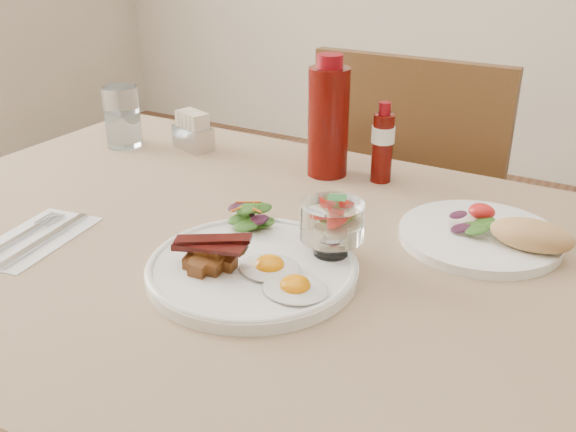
# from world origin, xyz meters

# --- Properties ---
(table) EXTENTS (1.33, 0.88, 0.75)m
(table) POSITION_xyz_m (0.00, 0.00, 0.66)
(table) COLOR brown
(table) RESTS_ON ground
(chair_far) EXTENTS (0.42, 0.42, 0.93)m
(chair_far) POSITION_xyz_m (0.00, 0.66, 0.52)
(chair_far) COLOR brown
(chair_far) RESTS_ON ground
(main_plate) EXTENTS (0.28, 0.28, 0.02)m
(main_plate) POSITION_xyz_m (0.01, -0.07, 0.76)
(main_plate) COLOR white
(main_plate) RESTS_ON table
(fried_eggs) EXTENTS (0.15, 0.11, 0.02)m
(fried_eggs) POSITION_xyz_m (0.07, -0.09, 0.77)
(fried_eggs) COLOR silver
(fried_eggs) RESTS_ON main_plate
(bacon_potato_pile) EXTENTS (0.11, 0.07, 0.04)m
(bacon_potato_pile) POSITION_xyz_m (-0.03, -0.11, 0.79)
(bacon_potato_pile) COLOR brown
(bacon_potato_pile) RESTS_ON main_plate
(side_salad) EXTENTS (0.07, 0.06, 0.04)m
(side_salad) POSITION_xyz_m (-0.05, 0.02, 0.79)
(side_salad) COLOR #1E4913
(side_salad) RESTS_ON main_plate
(fruit_cup) EXTENTS (0.09, 0.09, 0.09)m
(fruit_cup) POSITION_xyz_m (0.09, 0.01, 0.82)
(fruit_cup) COLOR white
(fruit_cup) RESTS_ON main_plate
(second_plate) EXTENTS (0.25, 0.23, 0.06)m
(second_plate) POSITION_xyz_m (0.27, 0.17, 0.77)
(second_plate) COLOR white
(second_plate) RESTS_ON table
(ketchup_bottle) EXTENTS (0.09, 0.09, 0.22)m
(ketchup_bottle) POSITION_xyz_m (-0.06, 0.31, 0.85)
(ketchup_bottle) COLOR #500804
(ketchup_bottle) RESTS_ON table
(hot_sauce_bottle) EXTENTS (0.05, 0.05, 0.14)m
(hot_sauce_bottle) POSITION_xyz_m (0.03, 0.32, 0.82)
(hot_sauce_bottle) COLOR #500804
(hot_sauce_bottle) RESTS_ON table
(sugar_caddy) EXTENTS (0.09, 0.07, 0.08)m
(sugar_caddy) POSITION_xyz_m (-0.36, 0.30, 0.79)
(sugar_caddy) COLOR silver
(sugar_caddy) RESTS_ON table
(water_glass) EXTENTS (0.07, 0.07, 0.12)m
(water_glass) POSITION_xyz_m (-0.50, 0.25, 0.81)
(water_glass) COLOR white
(water_glass) RESTS_ON table
(napkin_cutlery) EXTENTS (0.13, 0.20, 0.01)m
(napkin_cutlery) POSITION_xyz_m (-0.32, -0.15, 0.75)
(napkin_cutlery) COLOR white
(napkin_cutlery) RESTS_ON table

